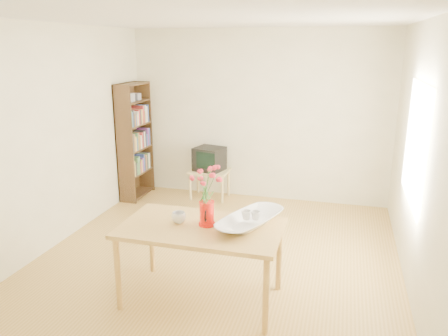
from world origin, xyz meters
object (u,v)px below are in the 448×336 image
(mug, at_px, (179,218))
(television, at_px, (210,158))
(table, at_px, (201,234))
(pitcher, at_px, (207,214))
(bowl, at_px, (251,199))

(mug, distance_m, television, 2.82)
(table, height_order, mug, mug)
(pitcher, bearing_deg, table, -148.73)
(pitcher, xyz_separation_m, mug, (-0.27, -0.02, -0.05))
(pitcher, height_order, bowl, bowl)
(mug, height_order, television, mug)
(pitcher, xyz_separation_m, television, (-0.83, 2.74, -0.21))
(bowl, relative_size, television, 1.09)
(mug, distance_m, bowl, 0.70)
(table, bearing_deg, pitcher, 42.23)
(mug, bearing_deg, television, -122.72)
(bowl, bearing_deg, mug, -168.41)
(television, bearing_deg, pitcher, -59.58)
(table, bearing_deg, bowl, 19.89)
(pitcher, relative_size, television, 0.47)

